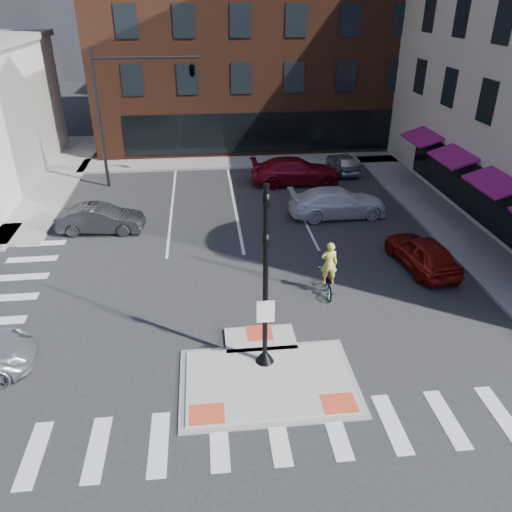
{
  "coord_description": "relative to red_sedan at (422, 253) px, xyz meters",
  "views": [
    {
      "loc": [
        -1.65,
        -12.09,
        10.61
      ],
      "look_at": [
        0.12,
        4.06,
        2.0
      ],
      "focal_mm": 35.0,
      "sensor_mm": 36.0,
      "label": 1
    }
  ],
  "objects": [
    {
      "name": "sidewalk_e",
      "position": [
        3.28,
        4.0,
        -0.64
      ],
      "size": [
        3.0,
        24.0,
        0.15
      ],
      "primitive_type": "cube",
      "color": "gray",
      "rests_on": "ground"
    },
    {
      "name": "signal_pole",
      "position": [
        -7.52,
        -5.6,
        1.64
      ],
      "size": [
        0.6,
        0.6,
        5.98
      ],
      "color": "black",
      "rests_on": "refuge_island"
    },
    {
      "name": "bg_car_dark",
      "position": [
        -14.34,
        5.27,
        -0.03
      ],
      "size": [
        4.26,
        1.77,
        1.37
      ],
      "primitive_type": "imported",
      "rotation": [
        0.0,
        0.0,
        1.49
      ],
      "color": "#28292E",
      "rests_on": "ground"
    },
    {
      "name": "ground",
      "position": [
        -7.52,
        -6.0,
        -0.71
      ],
      "size": [
        120.0,
        120.0,
        0.0
      ],
      "primitive_type": "plane",
      "color": "#28282B",
      "rests_on": "ground"
    },
    {
      "name": "red_sedan",
      "position": [
        0.0,
        0.0,
        0.0
      ],
      "size": [
        2.25,
        4.39,
        1.43
      ],
      "primitive_type": "imported",
      "rotation": [
        0.0,
        0.0,
        3.28
      ],
      "color": "maroon",
      "rests_on": "ground"
    },
    {
      "name": "white_pickup",
      "position": [
        -2.17,
        5.98,
        0.04
      ],
      "size": [
        5.28,
        2.35,
        1.51
      ],
      "primitive_type": "imported",
      "rotation": [
        0.0,
        0.0,
        1.62
      ],
      "color": "white",
      "rests_on": "ground"
    },
    {
      "name": "sidewalk_n",
      "position": [
        -4.52,
        16.0,
        -0.64
      ],
      "size": [
        26.0,
        3.0,
        0.15
      ],
      "primitive_type": "cube",
      "color": "gray",
      "rests_on": "ground"
    },
    {
      "name": "bg_car_silver",
      "position": [
        0.05,
        13.16,
        -0.08
      ],
      "size": [
        1.66,
        3.78,
        1.27
      ],
      "primitive_type": "imported",
      "rotation": [
        0.0,
        0.0,
        3.18
      ],
      "color": "#B9BBC1",
      "rests_on": "ground"
    },
    {
      "name": "bg_car_red",
      "position": [
        -3.48,
        11.27,
        0.08
      ],
      "size": [
        5.54,
        2.35,
        1.59
      ],
      "primitive_type": "imported",
      "rotation": [
        0.0,
        0.0,
        1.59
      ],
      "color": "maroon",
      "rests_on": "ground"
    },
    {
      "name": "mast_arm_signal",
      "position": [
        -10.99,
        12.0,
        5.49
      ],
      "size": [
        6.1,
        2.24,
        8.0
      ],
      "color": "black",
      "rests_on": "ground"
    },
    {
      "name": "refuge_island",
      "position": [
        -7.52,
        -6.26,
        -0.66
      ],
      "size": [
        5.4,
        4.65,
        0.13
      ],
      "color": "gray",
      "rests_on": "ground"
    },
    {
      "name": "building_far_right",
      "position": [
        1.48,
        48.0,
        5.29
      ],
      "size": [
        12.0,
        12.0,
        12.0
      ],
      "primitive_type": "cube",
      "color": "brown",
      "rests_on": "ground"
    },
    {
      "name": "building_far_left",
      "position": [
        -11.52,
        46.0,
        4.29
      ],
      "size": [
        10.0,
        12.0,
        10.0
      ],
      "primitive_type": "cube",
      "color": "slate",
      "rests_on": "ground"
    },
    {
      "name": "cyclist",
      "position": [
        -4.52,
        -1.61,
        0.04
      ],
      "size": [
        0.77,
        1.83,
        2.24
      ],
      "rotation": [
        0.0,
        0.0,
        3.05
      ],
      "color": "#3F3F44",
      "rests_on": "ground"
    },
    {
      "name": "building_n",
      "position": [
        -4.52,
        25.99,
        7.09
      ],
      "size": [
        24.4,
        18.4,
        15.5
      ],
      "color": "#562B1B",
      "rests_on": "ground"
    }
  ]
}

